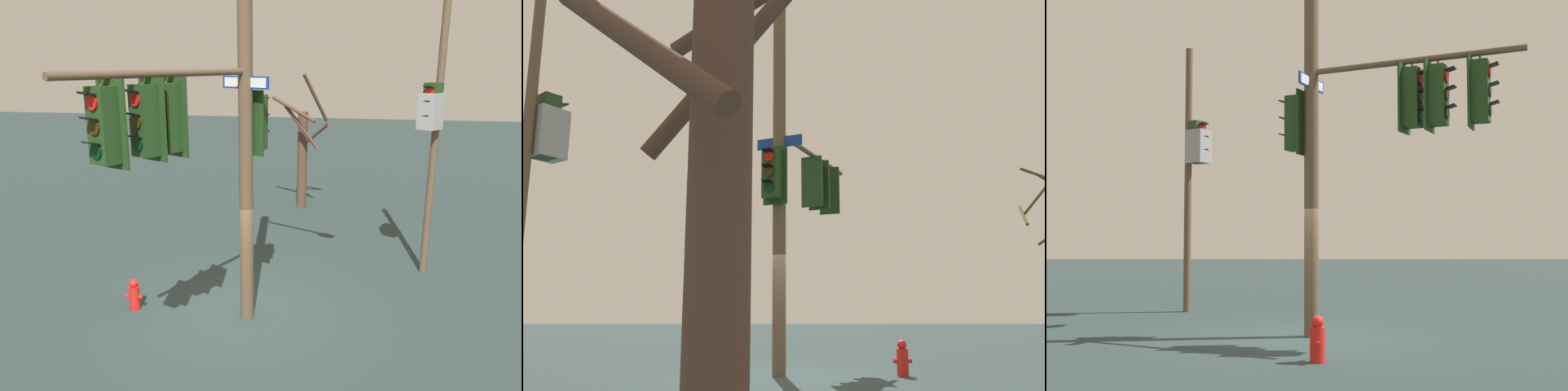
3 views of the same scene
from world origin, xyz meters
TOP-DOWN VIEW (x-y plane):
  - ground_plane at (0.00, 0.00)m, footprint 80.00×80.00m
  - main_signal_pole_assembly at (-0.15, -0.93)m, footprint 4.37×4.42m
  - secondary_pole_assembly at (4.13, 2.93)m, footprint 0.65×0.73m
  - fire_hydrant at (-2.44, -0.18)m, footprint 0.38×0.24m

SIDE VIEW (x-z plane):
  - ground_plane at x=0.00m, z-range 0.00..0.00m
  - fire_hydrant at x=-2.44m, z-range -0.02..0.71m
  - secondary_pole_assembly at x=4.13m, z-range 0.50..7.40m
  - main_signal_pole_assembly at x=-0.15m, z-range 0.27..8.91m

